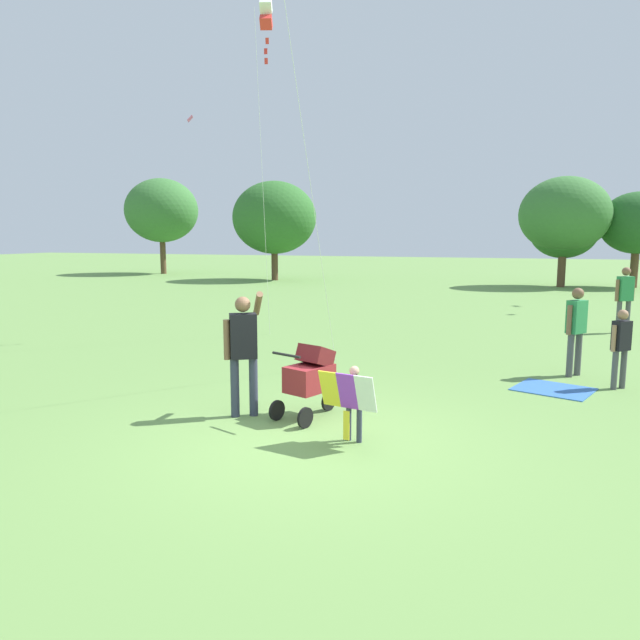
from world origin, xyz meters
name	(u,v)px	position (x,y,z in m)	size (l,w,h in m)	color
ground_plane	(307,440)	(0.00, 0.00, 0.00)	(120.00, 120.00, 0.00)	#668E47
treeline_distant	(348,216)	(-6.64, 24.91, 3.50)	(31.08, 6.95, 6.04)	brown
child_with_butterfly_kite	(352,396)	(0.56, 0.10, 0.58)	(0.74, 0.41, 0.95)	#33384C
person_adult_flyer	(243,345)	(-1.17, 0.65, 1.02)	(0.53, 0.66, 1.76)	#33384C
stroller	(310,375)	(-0.27, 0.89, 0.61)	(0.77, 1.11, 1.03)	black
kite_orange_delta	(266,17)	(-3.58, 7.09, 7.62)	(0.37, 1.24, 8.04)	white
distant_kites_cluster	(608,44)	(5.56, 23.34, 10.78)	(30.35, 12.41, 8.93)	blue
person_red_shirt	(621,342)	(4.03, 3.96, 0.78)	(0.33, 0.32, 1.32)	#4C4C51
person_sitting_far	(625,294)	(4.97, 10.23, 1.00)	(0.48, 0.38, 1.70)	#4C4C51
person_couple_left	(576,324)	(3.40, 4.70, 0.94)	(0.38, 0.43, 1.59)	#4C4C51
picnic_blanket	(553,389)	(3.02, 3.56, 0.01)	(1.15, 0.96, 0.02)	#3366B2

